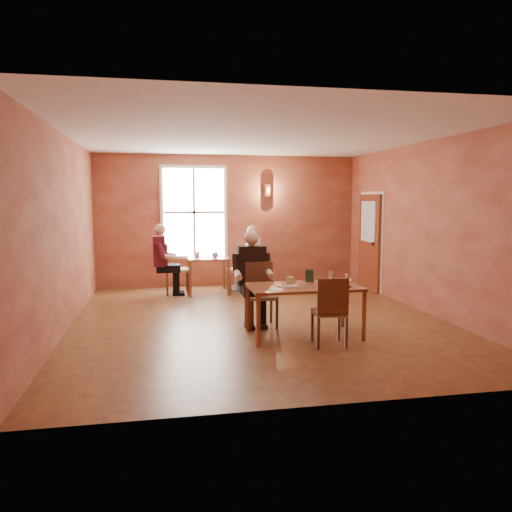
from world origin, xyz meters
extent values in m
cube|color=brown|center=(0.00, 0.00, 0.00)|extent=(6.00, 7.00, 0.01)
cube|color=brown|center=(0.00, 3.50, 1.50)|extent=(6.00, 0.04, 3.00)
cube|color=brown|center=(0.00, -3.50, 1.50)|extent=(6.00, 0.04, 3.00)
cube|color=brown|center=(-3.00, 0.00, 1.50)|extent=(0.04, 7.00, 3.00)
cube|color=brown|center=(3.00, 0.00, 1.50)|extent=(0.04, 7.00, 3.00)
cube|color=white|center=(0.00, 0.00, 3.00)|extent=(6.00, 7.00, 0.04)
cube|color=white|center=(-0.80, 3.45, 1.70)|extent=(1.36, 0.10, 1.96)
cube|color=maroon|center=(2.94, 2.30, 1.05)|extent=(0.12, 1.04, 2.10)
cylinder|color=brown|center=(0.90, 3.40, 2.20)|extent=(0.16, 0.16, 0.28)
cylinder|color=silver|center=(0.22, -1.09, 0.77)|extent=(0.38, 0.38, 0.04)
cube|color=#DBAD74|center=(0.27, -1.01, 0.80)|extent=(0.12, 0.11, 0.11)
cube|color=#1D3A24|center=(0.63, -0.80, 0.85)|extent=(0.13, 0.10, 0.19)
cube|color=silver|center=(0.42, -1.29, 0.75)|extent=(0.21, 0.02, 0.00)
cube|color=white|center=(-0.02, -1.32, 0.75)|extent=(0.25, 0.25, 0.01)
cylinder|color=white|center=(1.16, -0.86, 0.76)|extent=(0.23, 0.23, 0.01)
cube|color=black|center=(1.02, -1.33, 0.76)|extent=(0.13, 0.05, 0.02)
imported|color=silver|center=(-0.43, 2.50, 0.82)|extent=(0.17, 0.17, 0.10)
imported|color=silver|center=(-0.79, 2.71, 0.82)|extent=(0.13, 0.13, 0.10)
camera|label=1|loc=(-1.58, -7.94, 2.00)|focal=35.00mm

